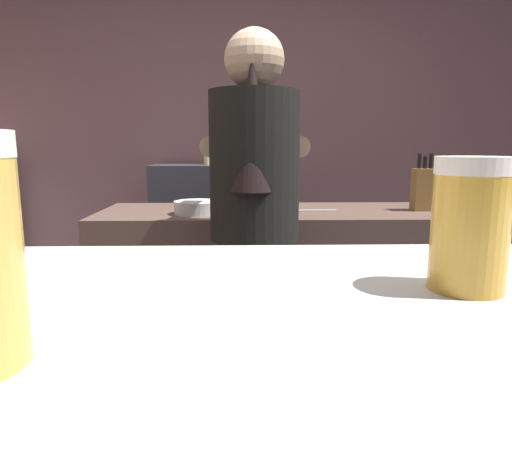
{
  "coord_description": "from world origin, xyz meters",
  "views": [
    {
      "loc": [
        -0.01,
        -1.41,
        1.22
      ],
      "look_at": [
        0.01,
        -0.75,
        1.1
      ],
      "focal_mm": 32.3,
      "sensor_mm": 36.0,
      "label": 1
    }
  ],
  "objects_px": {
    "chefs_knife": "(312,211)",
    "bottle_soy": "(207,155)",
    "bartender": "(254,217)",
    "bottle_olive_oil": "(267,152)",
    "pint_glass_near": "(470,224)",
    "mixing_bowl": "(198,207)",
    "knife_block": "(423,189)"
  },
  "relations": [
    {
      "from": "knife_block",
      "to": "chefs_knife",
      "type": "distance_m",
      "value": 0.55
    },
    {
      "from": "knife_block",
      "to": "pint_glass_near",
      "type": "relative_size",
      "value": 2.11
    },
    {
      "from": "bottle_soy",
      "to": "knife_block",
      "type": "bearing_deg",
      "value": -46.14
    },
    {
      "from": "chefs_knife",
      "to": "bartender",
      "type": "bearing_deg",
      "value": -126.75
    },
    {
      "from": "bartender",
      "to": "pint_glass_near",
      "type": "height_order",
      "value": "bartender"
    },
    {
      "from": "bottle_olive_oil",
      "to": "bottle_soy",
      "type": "relative_size",
      "value": 1.27
    },
    {
      "from": "pint_glass_near",
      "to": "bottle_soy",
      "type": "xyz_separation_m",
      "value": [
        -0.48,
        2.93,
        0.01
      ]
    },
    {
      "from": "bartender",
      "to": "bottle_olive_oil",
      "type": "bearing_deg",
      "value": 1.39
    },
    {
      "from": "chefs_knife",
      "to": "bottle_olive_oil",
      "type": "distance_m",
      "value": 1.15
    },
    {
      "from": "mixing_bowl",
      "to": "pint_glass_near",
      "type": "xyz_separation_m",
      "value": [
        0.43,
        -1.67,
        0.21
      ]
    },
    {
      "from": "mixing_bowl",
      "to": "bottle_soy",
      "type": "relative_size",
      "value": 1.16
    },
    {
      "from": "chefs_knife",
      "to": "bottle_soy",
      "type": "height_order",
      "value": "bottle_soy"
    },
    {
      "from": "bottle_olive_oil",
      "to": "chefs_knife",
      "type": "bearing_deg",
      "value": -81.96
    },
    {
      "from": "chefs_knife",
      "to": "pint_glass_near",
      "type": "height_order",
      "value": "pint_glass_near"
    },
    {
      "from": "bartender",
      "to": "mixing_bowl",
      "type": "relative_size",
      "value": 7.63
    },
    {
      "from": "mixing_bowl",
      "to": "bottle_soy",
      "type": "distance_m",
      "value": 1.28
    },
    {
      "from": "mixing_bowl",
      "to": "chefs_knife",
      "type": "bearing_deg",
      "value": 6.2
    },
    {
      "from": "chefs_knife",
      "to": "bottle_soy",
      "type": "bearing_deg",
      "value": 113.86
    },
    {
      "from": "bottle_olive_oil",
      "to": "mixing_bowl",
      "type": "bearing_deg",
      "value": -107.78
    },
    {
      "from": "pint_glass_near",
      "to": "bottle_soy",
      "type": "relative_size",
      "value": 0.69
    },
    {
      "from": "mixing_bowl",
      "to": "bartender",
      "type": "bearing_deg",
      "value": -54.14
    },
    {
      "from": "knife_block",
      "to": "bottle_olive_oil",
      "type": "height_order",
      "value": "bottle_olive_oil"
    },
    {
      "from": "pint_glass_near",
      "to": "bottle_soy",
      "type": "bearing_deg",
      "value": 99.32
    },
    {
      "from": "mixing_bowl",
      "to": "bottle_olive_oil",
      "type": "relative_size",
      "value": 0.91
    },
    {
      "from": "bartender",
      "to": "chefs_knife",
      "type": "bearing_deg",
      "value": -28.61
    },
    {
      "from": "chefs_knife",
      "to": "pint_glass_near",
      "type": "bearing_deg",
      "value": -95.56
    },
    {
      "from": "pint_glass_near",
      "to": "mixing_bowl",
      "type": "bearing_deg",
      "value": 104.4
    },
    {
      "from": "mixing_bowl",
      "to": "chefs_knife",
      "type": "distance_m",
      "value": 0.54
    },
    {
      "from": "chefs_knife",
      "to": "pint_glass_near",
      "type": "xyz_separation_m",
      "value": [
        -0.1,
        -1.72,
        0.23
      ]
    },
    {
      "from": "bartender",
      "to": "pint_glass_near",
      "type": "bearing_deg",
      "value": -166.35
    },
    {
      "from": "mixing_bowl",
      "to": "pint_glass_near",
      "type": "distance_m",
      "value": 1.73
    },
    {
      "from": "knife_block",
      "to": "bottle_olive_oil",
      "type": "xyz_separation_m",
      "value": [
        -0.7,
        1.08,
        0.16
      ]
    }
  ]
}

